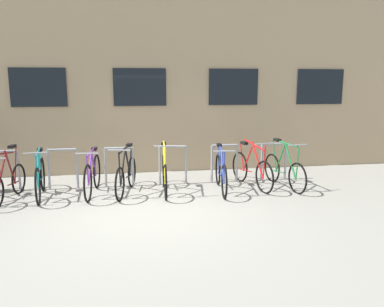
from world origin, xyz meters
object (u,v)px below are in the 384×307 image
at_px(bicycle_green, 284,170).
at_px(bicycle_purple, 93,175).
at_px(bicycle_teal, 40,178).
at_px(bicycle_red, 251,169).
at_px(bicycle_blue, 221,173).
at_px(bicycle_maroon, 8,182).
at_px(bicycle_yellow, 165,173).
at_px(bicycle_black, 126,175).

bearing_deg(bicycle_green, bicycle_purple, 177.98).
bearing_deg(bicycle_teal, bicycle_red, 0.74).
xyz_separation_m(bicycle_blue, bicycle_maroon, (-4.30, 0.02, -0.02)).
bearing_deg(bicycle_purple, bicycle_maroon, -173.10).
relative_size(bicycle_blue, bicycle_purple, 1.00).
distance_m(bicycle_yellow, bicycle_maroon, 3.10).
height_order(bicycle_yellow, bicycle_red, bicycle_yellow).
bearing_deg(bicycle_teal, bicycle_green, -1.05).
relative_size(bicycle_teal, bicycle_black, 1.01).
bearing_deg(bicycle_black, bicycle_red, 0.90).
xyz_separation_m(bicycle_blue, bicycle_red, (0.75, 0.22, 0.00)).
relative_size(bicycle_blue, bicycle_black, 1.03).
distance_m(bicycle_yellow, bicycle_green, 2.65).
bearing_deg(bicycle_purple, bicycle_yellow, -4.00).
distance_m(bicycle_teal, bicycle_red, 4.47).
bearing_deg(bicycle_green, bicycle_black, 178.19).
height_order(bicycle_red, bicycle_purple, bicycle_red).
height_order(bicycle_teal, bicycle_maroon, bicycle_maroon).
bearing_deg(bicycle_maroon, bicycle_yellow, 1.66).
relative_size(bicycle_yellow, bicycle_purple, 1.00).
xyz_separation_m(bicycle_blue, bicycle_yellow, (-1.20, 0.11, 0.01)).
height_order(bicycle_teal, bicycle_blue, bicycle_teal).
relative_size(bicycle_yellow, bicycle_red, 1.01).
bearing_deg(bicycle_purple, bicycle_black, -3.11).
bearing_deg(bicycle_teal, bicycle_maroon, -166.11).
xyz_separation_m(bicycle_red, bicycle_maroon, (-5.05, -0.20, -0.02)).
relative_size(bicycle_teal, bicycle_maroon, 1.07).
bearing_deg(bicycle_blue, bicycle_red, 16.52).
relative_size(bicycle_red, bicycle_purple, 0.99).
xyz_separation_m(bicycle_yellow, bicycle_black, (-0.80, 0.07, -0.02)).
xyz_separation_m(bicycle_red, bicycle_green, (0.70, -0.15, -0.01)).
relative_size(bicycle_teal, bicycle_red, 0.99).
bearing_deg(bicycle_red, bicycle_black, -179.10).
distance_m(bicycle_green, bicycle_maroon, 5.75).
relative_size(bicycle_black, bicycle_maroon, 1.06).
distance_m(bicycle_red, bicycle_maroon, 5.05).
bearing_deg(bicycle_red, bicycle_yellow, -176.77).
bearing_deg(bicycle_teal, bicycle_purple, 2.87).
xyz_separation_m(bicycle_black, bicycle_red, (2.75, 0.04, 0.01)).
xyz_separation_m(bicycle_teal, bicycle_black, (1.72, 0.01, -0.01)).
relative_size(bicycle_blue, bicycle_green, 1.04).
bearing_deg(bicycle_purple, bicycle_green, -2.02).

